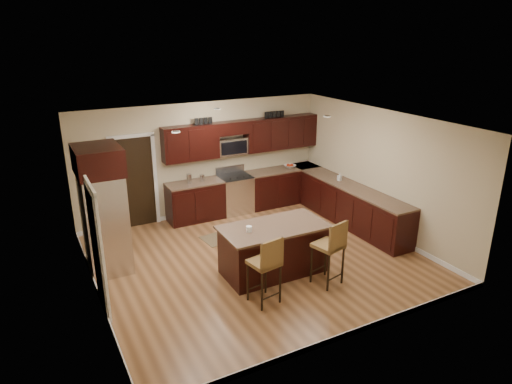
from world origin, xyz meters
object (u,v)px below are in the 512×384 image
island (274,251)px  stool_right (331,246)px  stool_left (267,263)px  refrigerator (103,208)px  range (235,194)px

island → stool_right: 1.12m
stool_right → island: bearing=113.9°
stool_left → refrigerator: bearing=120.3°
stool_right → range: bearing=76.5°
stool_right → refrigerator: refrigerator is taller
island → stool_right: stool_right is taller
stool_right → refrigerator: (-3.30, 2.41, 0.45)m
stool_left → range: bearing=62.0°
stool_left → stool_right: size_ratio=0.98×
island → stool_left: stool_left is taller
range → refrigerator: bearing=-156.3°
range → stool_left: (-1.27, -3.87, 0.27)m
range → stool_left: stool_left is taller
island → refrigerator: refrigerator is taller
stool_left → stool_right: 1.27m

